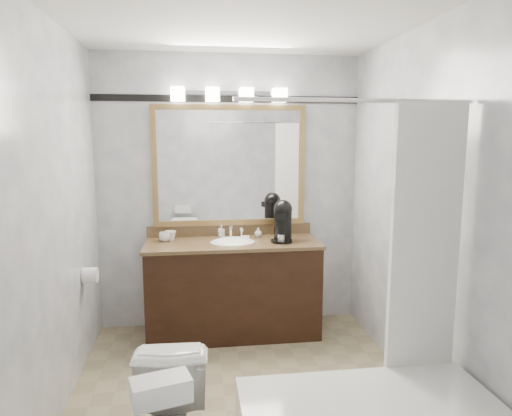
% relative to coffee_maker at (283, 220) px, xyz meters
% --- Properties ---
extents(room, '(2.42, 2.62, 2.52)m').
position_rel_coffee_maker_xyz_m(room, '(-0.44, -1.00, 0.21)').
color(room, gray).
rests_on(room, ground).
extents(vanity, '(1.53, 0.58, 0.97)m').
position_rel_coffee_maker_xyz_m(vanity, '(-0.44, 0.02, -0.60)').
color(vanity, black).
rests_on(vanity, ground).
extents(mirror, '(1.40, 0.04, 1.10)m').
position_rel_coffee_maker_xyz_m(mirror, '(-0.44, 0.29, 0.46)').
color(mirror, '#A7814B').
rests_on(mirror, room).
extents(vanity_light_bar, '(1.02, 0.14, 0.12)m').
position_rel_coffee_maker_xyz_m(vanity_light_bar, '(-0.44, 0.23, 1.10)').
color(vanity_light_bar, silver).
rests_on(vanity_light_bar, room).
extents(accent_stripe, '(2.40, 0.01, 0.06)m').
position_rel_coffee_maker_xyz_m(accent_stripe, '(-0.44, 0.30, 1.06)').
color(accent_stripe, black).
rests_on(accent_stripe, room).
extents(tp_roll, '(0.11, 0.12, 0.12)m').
position_rel_coffee_maker_xyz_m(tp_roll, '(-1.58, -0.33, -0.34)').
color(tp_roll, white).
rests_on(tp_roll, room).
extents(tissue_box, '(0.27, 0.19, 0.10)m').
position_rel_coffee_maker_xyz_m(tissue_box, '(-0.92, -2.12, -0.30)').
color(tissue_box, white).
rests_on(tissue_box, toilet).
extents(coffee_maker, '(0.20, 0.23, 0.36)m').
position_rel_coffee_maker_xyz_m(coffee_maker, '(0.00, 0.00, 0.00)').
color(coffee_maker, black).
rests_on(coffee_maker, vanity).
extents(cup_left, '(0.10, 0.10, 0.08)m').
position_rel_coffee_maker_xyz_m(cup_left, '(-1.03, 0.12, -0.15)').
color(cup_left, white).
rests_on(cup_left, vanity).
extents(cup_right, '(0.12, 0.12, 0.09)m').
position_rel_coffee_maker_xyz_m(cup_right, '(-0.99, 0.14, -0.14)').
color(cup_right, white).
rests_on(cup_right, vanity).
extents(soap_bottle_a, '(0.06, 0.06, 0.11)m').
position_rel_coffee_maker_xyz_m(soap_bottle_a, '(-0.53, 0.24, -0.14)').
color(soap_bottle_a, white).
rests_on(soap_bottle_a, vanity).
extents(soap_bottle_b, '(0.08, 0.08, 0.09)m').
position_rel_coffee_maker_xyz_m(soap_bottle_b, '(-0.19, 0.18, -0.14)').
color(soap_bottle_b, white).
rests_on(soap_bottle_b, vanity).
extents(soap_bar, '(0.08, 0.06, 0.02)m').
position_rel_coffee_maker_xyz_m(soap_bar, '(-0.32, 0.14, -0.18)').
color(soap_bar, beige).
rests_on(soap_bar, vanity).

